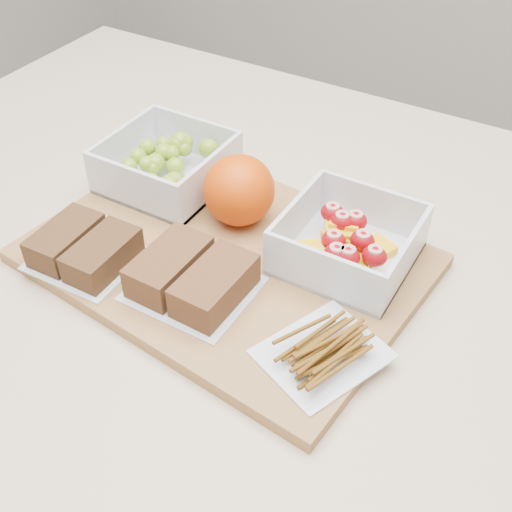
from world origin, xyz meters
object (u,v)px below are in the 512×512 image
(grape_container, at_px, (169,165))
(orange, at_px, (239,190))
(fruit_container, at_px, (348,244))
(sandwich_bag_center, at_px, (192,277))
(cutting_board, at_px, (226,258))
(sandwich_bag_left, at_px, (84,248))
(pretzel_bag, at_px, (323,346))

(grape_container, height_order, orange, orange)
(fruit_container, xyz_separation_m, orange, (-0.14, 0.00, 0.02))
(fruit_container, bearing_deg, sandwich_bag_center, -133.13)
(cutting_board, height_order, sandwich_bag_center, sandwich_bag_center)
(grape_container, bearing_deg, cutting_board, -31.15)
(grape_container, xyz_separation_m, orange, (0.12, -0.02, 0.02))
(sandwich_bag_left, relative_size, pretzel_bag, 0.82)
(cutting_board, distance_m, sandwich_bag_left, 0.16)
(sandwich_bag_center, bearing_deg, sandwich_bag_left, -170.82)
(cutting_board, bearing_deg, sandwich_bag_center, -82.14)
(fruit_container, distance_m, sandwich_bag_center, 0.17)
(sandwich_bag_left, bearing_deg, pretzel_bag, 2.12)
(grape_container, bearing_deg, pretzel_bag, -28.41)
(cutting_board, height_order, fruit_container, fruit_container)
(fruit_container, distance_m, orange, 0.14)
(sandwich_bag_center, xyz_separation_m, pretzel_bag, (0.16, -0.01, -0.01))
(grape_container, bearing_deg, orange, -10.39)
(sandwich_bag_left, xyz_separation_m, pretzel_bag, (0.29, 0.01, -0.00))
(sandwich_bag_left, bearing_deg, grape_container, 93.39)
(fruit_container, bearing_deg, pretzel_bag, -74.51)
(sandwich_bag_center, distance_m, pretzel_bag, 0.16)
(fruit_container, relative_size, sandwich_bag_left, 1.19)
(cutting_board, height_order, pretzel_bag, pretzel_bag)
(cutting_board, distance_m, sandwich_bag_center, 0.07)
(sandwich_bag_center, bearing_deg, fruit_container, 46.87)
(grape_container, xyz_separation_m, fruit_container, (0.26, -0.02, -0.00))
(sandwich_bag_left, bearing_deg, fruit_container, 30.78)
(grape_container, relative_size, fruit_container, 1.03)
(cutting_board, relative_size, grape_container, 2.98)
(fruit_container, relative_size, sandwich_bag_center, 1.10)
(fruit_container, height_order, pretzel_bag, fruit_container)
(grape_container, height_order, sandwich_bag_left, grape_container)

